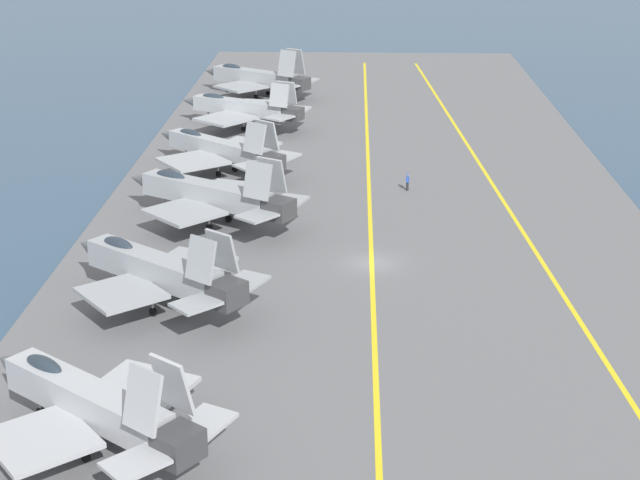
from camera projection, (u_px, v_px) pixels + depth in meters
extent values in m
plane|color=#334C66|center=(372.00, 268.00, 75.53)|extent=(2000.00, 2000.00, 0.00)
cube|color=slate|center=(372.00, 265.00, 75.46)|extent=(184.44, 48.01, 0.40)
cube|color=yellow|center=(544.00, 265.00, 74.95)|extent=(165.69, 10.85, 0.01)
cube|color=yellow|center=(372.00, 263.00, 75.39)|extent=(166.00, 0.36, 0.01)
cube|color=#A8AAAF|center=(87.00, 400.00, 50.79)|extent=(8.24, 10.28, 1.83)
cone|color=#5B5E60|center=(11.00, 363.00, 54.64)|extent=(2.68, 2.77, 1.74)
cube|color=#38383A|center=(178.00, 445.00, 46.85)|extent=(2.79, 2.74, 1.55)
ellipsoid|color=#232D38|center=(44.00, 366.00, 52.50)|extent=(2.46, 2.83, 1.01)
cube|color=#A8AAAF|center=(41.00, 439.00, 48.40)|extent=(6.78, 6.75, 0.28)
cube|color=#A8AAAF|center=(140.00, 388.00, 53.16)|extent=(6.20, 6.34, 0.28)
cube|color=#A8AAAF|center=(143.00, 400.00, 46.00)|extent=(2.03, 2.29, 3.02)
cube|color=#A8AAAF|center=(172.00, 384.00, 47.40)|extent=(2.03, 2.29, 3.02)
cube|color=#A8AAAF|center=(135.00, 463.00, 45.42)|extent=(3.50, 3.52, 0.20)
cube|color=#A8AAAF|center=(206.00, 422.00, 48.81)|extent=(3.47, 3.18, 0.20)
cylinder|color=#B2B2B7|center=(40.00, 404.00, 53.88)|extent=(0.16, 0.16, 1.67)
cylinder|color=black|center=(41.00, 412.00, 54.07)|extent=(0.53, 0.61, 0.60)
cylinder|color=#B2B2B7|center=(85.00, 448.00, 49.80)|extent=(0.16, 0.16, 1.67)
cylinder|color=black|center=(86.00, 457.00, 49.99)|extent=(0.53, 0.61, 0.60)
cylinder|color=#B2B2B7|center=(123.00, 427.00, 51.68)|extent=(0.16, 0.16, 1.67)
cylinder|color=black|center=(124.00, 435.00, 51.87)|extent=(0.53, 0.61, 0.60)
cube|color=#93999E|center=(154.00, 268.00, 67.12)|extent=(8.45, 10.52, 1.88)
cone|color=#5B5E60|center=(90.00, 246.00, 71.06)|extent=(2.75, 2.84, 1.79)
cube|color=#38383A|center=(227.00, 294.00, 63.08)|extent=(2.87, 2.81, 1.60)
ellipsoid|color=#232D38|center=(118.00, 245.00, 68.86)|extent=(2.52, 2.90, 1.04)
cube|color=#93999E|center=(121.00, 293.00, 64.72)|extent=(6.84, 6.78, 0.28)
cube|color=#93999E|center=(192.00, 264.00, 69.49)|extent=(6.20, 6.43, 0.28)
cube|color=#93999E|center=(201.00, 260.00, 62.24)|extent=(2.02, 2.30, 2.82)
cube|color=#93999E|center=(222.00, 251.00, 63.69)|extent=(2.02, 2.30, 2.82)
cube|color=#93999E|center=(196.00, 304.00, 61.64)|extent=(3.53, 3.55, 0.20)
cube|color=#93999E|center=(246.00, 281.00, 65.07)|extent=(3.49, 3.22, 0.20)
cylinder|color=#B2B2B7|center=(114.00, 278.00, 70.30)|extent=(0.16, 0.16, 1.81)
cylinder|color=black|center=(114.00, 286.00, 70.51)|extent=(0.53, 0.61, 0.60)
cylinder|color=#B2B2B7|center=(153.00, 304.00, 66.12)|extent=(0.16, 0.16, 1.81)
cylinder|color=black|center=(153.00, 312.00, 66.33)|extent=(0.53, 0.61, 0.60)
cylinder|color=#B2B2B7|center=(181.00, 291.00, 68.05)|extent=(0.16, 0.16, 1.81)
cylinder|color=black|center=(181.00, 299.00, 68.26)|extent=(0.53, 0.61, 0.60)
cube|color=#93999E|center=(206.00, 193.00, 82.76)|extent=(8.09, 11.87, 1.87)
cone|color=#5B5E60|center=(141.00, 179.00, 86.50)|extent=(2.75, 2.97, 1.77)
cube|color=#38383A|center=(279.00, 209.00, 78.94)|extent=(2.90, 2.87, 1.59)
ellipsoid|color=#232D38|center=(171.00, 176.00, 84.40)|extent=(2.46, 3.18, 1.03)
cube|color=#93999E|center=(184.00, 212.00, 80.10)|extent=(7.36, 7.36, 0.28)
cube|color=#93999E|center=(235.00, 191.00, 85.43)|extent=(6.29, 6.67, 0.28)
cube|color=#93999E|center=(258.00, 181.00, 78.01)|extent=(2.01, 2.53, 2.93)
cube|color=#93999E|center=(272.00, 175.00, 79.55)|extent=(2.01, 2.53, 2.93)
cube|color=#93999E|center=(257.00, 216.00, 77.37)|extent=(3.69, 3.65, 0.20)
cube|color=#93999E|center=(290.00, 200.00, 81.04)|extent=(3.47, 3.24, 0.20)
cylinder|color=#B2B2B7|center=(165.00, 204.00, 85.80)|extent=(0.16, 0.16, 1.78)
cylinder|color=black|center=(165.00, 210.00, 86.01)|extent=(0.50, 0.63, 0.60)
cylinder|color=#B2B2B7|center=(209.00, 221.00, 81.73)|extent=(0.16, 0.16, 1.78)
cylinder|color=black|center=(209.00, 227.00, 81.94)|extent=(0.50, 0.63, 0.60)
cylinder|color=#B2B2B7|center=(228.00, 212.00, 83.79)|extent=(0.16, 0.16, 1.78)
cylinder|color=black|center=(229.00, 219.00, 84.00)|extent=(0.50, 0.63, 0.60)
cube|color=#9EA3A8|center=(217.00, 148.00, 97.12)|extent=(9.30, 10.86, 1.60)
cone|color=#5B5E60|center=(168.00, 135.00, 101.69)|extent=(2.70, 2.83, 1.52)
cube|color=#38383A|center=(272.00, 162.00, 92.45)|extent=(2.73, 2.76, 1.36)
ellipsoid|color=#232D38|center=(191.00, 134.00, 99.24)|extent=(2.64, 2.95, 0.88)
cube|color=#9EA3A8|center=(193.00, 161.00, 94.55)|extent=(7.71, 7.71, 0.28)
cube|color=#9EA3A8|center=(246.00, 146.00, 99.54)|extent=(7.33, 7.33, 0.28)
cube|color=#9EA3A8|center=(255.00, 138.00, 91.92)|extent=(2.21, 2.43, 2.84)
cube|color=#9EA3A8|center=(267.00, 135.00, 93.09)|extent=(2.21, 2.43, 2.84)
cube|color=#9EA3A8|center=(251.00, 166.00, 91.22)|extent=(3.65, 3.69, 0.20)
cube|color=#9EA3A8|center=(284.00, 156.00, 94.31)|extent=(3.62, 3.47, 0.20)
cylinder|color=#B2B2B7|center=(186.00, 155.00, 100.63)|extent=(0.16, 0.16, 1.70)
cylinder|color=black|center=(186.00, 160.00, 100.82)|extent=(0.55, 0.60, 0.60)
cylinder|color=#B2B2B7|center=(218.00, 168.00, 96.13)|extent=(0.16, 0.16, 1.70)
cylinder|color=black|center=(218.00, 174.00, 96.32)|extent=(0.55, 0.60, 0.60)
cylinder|color=#B2B2B7|center=(235.00, 164.00, 97.70)|extent=(0.16, 0.16, 1.70)
cylinder|color=black|center=(235.00, 169.00, 97.89)|extent=(0.55, 0.60, 0.60)
cube|color=#9EA3A8|center=(240.00, 107.00, 113.64)|extent=(6.64, 11.50, 1.65)
cone|color=#5B5E60|center=(190.00, 101.00, 116.65)|extent=(2.39, 2.72, 1.57)
cube|color=#38383A|center=(293.00, 114.00, 110.56)|extent=(2.55, 2.57, 1.40)
ellipsoid|color=#232D38|center=(213.00, 97.00, 114.94)|extent=(2.07, 3.02, 0.91)
cube|color=#9EA3A8|center=(226.00, 119.00, 110.66)|extent=(7.60, 7.55, 0.28)
cube|color=#9EA3A8|center=(259.00, 106.00, 116.65)|extent=(6.51, 6.19, 0.28)
cube|color=#9EA3A8|center=(279.00, 95.00, 109.64)|extent=(1.72, 2.40, 2.60)
cube|color=#9EA3A8|center=(287.00, 92.00, 111.08)|extent=(1.72, 2.40, 2.60)
cube|color=#9EA3A8|center=(280.00, 117.00, 108.93)|extent=(3.59, 3.47, 0.20)
cube|color=#9EA3A8|center=(299.00, 109.00, 112.61)|extent=(3.30, 2.93, 0.20)
cylinder|color=#B2B2B7|center=(208.00, 117.00, 116.16)|extent=(0.16, 0.16, 1.68)
cylinder|color=black|center=(208.00, 121.00, 116.35)|extent=(0.46, 0.64, 0.60)
cylinder|color=#B2B2B7|center=(244.00, 124.00, 112.75)|extent=(0.16, 0.16, 1.68)
cylinder|color=black|center=(244.00, 129.00, 112.94)|extent=(0.46, 0.64, 0.60)
cylinder|color=#B2B2B7|center=(254.00, 120.00, 114.66)|extent=(0.16, 0.16, 1.68)
cylinder|color=black|center=(254.00, 125.00, 114.85)|extent=(0.46, 0.64, 0.60)
cube|color=#93999E|center=(254.00, 77.00, 129.75)|extent=(8.14, 11.58, 1.87)
cone|color=#5B5E60|center=(212.00, 71.00, 133.51)|extent=(2.75, 2.94, 1.78)
cube|color=#38383A|center=(300.00, 84.00, 125.90)|extent=(2.89, 2.85, 1.59)
ellipsoid|color=#232D38|center=(232.00, 68.00, 131.40)|extent=(2.47, 3.12, 1.03)
cube|color=#93999E|center=(241.00, 87.00, 127.06)|extent=(7.39, 7.38, 0.28)
cube|color=#93999E|center=(272.00, 78.00, 132.44)|extent=(6.46, 6.67, 0.28)
cube|color=#93999E|center=(287.00, 63.00, 124.91)|extent=(2.09, 2.53, 3.29)
cube|color=#93999E|center=(296.00, 61.00, 126.44)|extent=(2.09, 2.53, 3.29)
cube|color=#93999E|center=(286.00, 86.00, 124.35)|extent=(3.66, 3.62, 0.20)
cube|color=#93999E|center=(307.00, 80.00, 127.98)|extent=(3.47, 3.23, 0.20)
cylinder|color=#B2B2B7|center=(227.00, 86.00, 132.77)|extent=(0.16, 0.16, 1.60)
cylinder|color=black|center=(227.00, 90.00, 132.95)|extent=(0.50, 0.63, 0.60)
cylinder|color=#B2B2B7|center=(256.00, 93.00, 128.69)|extent=(0.16, 0.16, 1.60)
cylinder|color=black|center=(256.00, 97.00, 128.87)|extent=(0.50, 0.63, 0.60)
cylinder|color=#B2B2B7|center=(268.00, 90.00, 130.73)|extent=(0.16, 0.16, 1.60)
cylinder|color=black|center=(268.00, 93.00, 130.91)|extent=(0.50, 0.63, 0.60)
cylinder|color=#232328|center=(407.00, 186.00, 92.18)|extent=(0.24, 0.24, 0.81)
cube|color=#284CB2|center=(408.00, 179.00, 91.93)|extent=(0.42, 0.32, 0.56)
sphere|color=beige|center=(408.00, 175.00, 91.79)|extent=(0.22, 0.22, 0.22)
sphere|color=#284CB2|center=(408.00, 175.00, 91.77)|extent=(0.24, 0.24, 0.24)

